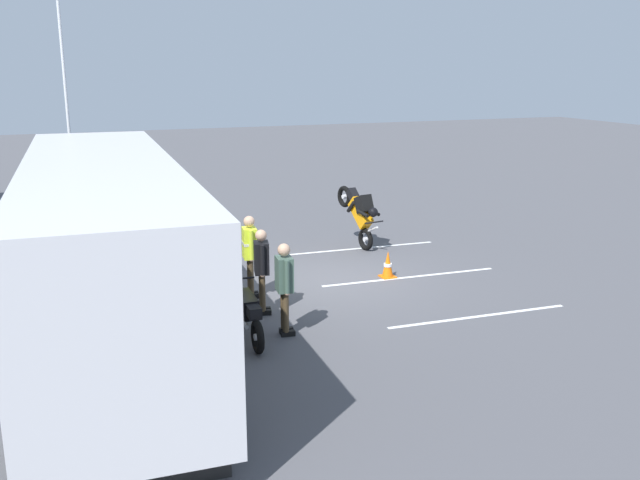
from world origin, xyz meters
name	(u,v)px	position (x,y,z in m)	size (l,w,h in m)	color
ground_plane	(329,279)	(0.00, 0.00, 0.00)	(80.00, 80.00, 0.00)	#4C4C51
tour_bus	(106,252)	(-1.96, 5.05, 1.65)	(11.03, 2.97, 3.25)	silver
spectator_far_left	(284,281)	(-2.92, 2.05, 1.04)	(0.58, 0.34, 1.74)	#473823
spectator_left	(262,264)	(-1.69, 2.11, 1.03)	(0.58, 0.37, 1.73)	#473823
spectator_centre	(250,249)	(-0.62, 2.05, 1.07)	(0.58, 0.36, 1.79)	#473823
parked_motorcycle_silver	(248,313)	(-2.84, 2.74, 0.48)	(2.05, 0.58, 0.99)	black
stunt_motorcycle	(360,211)	(2.33, -1.85, 1.01)	(2.00, 0.69, 1.72)	black
flagpole	(69,130)	(5.43, 5.26, 3.17)	(0.78, 0.36, 6.43)	silver
traffic_cone	(388,265)	(-0.39, -1.34, 0.30)	(0.34, 0.34, 0.63)	orange
bay_line_a	(479,316)	(-3.41, -1.84, 0.00)	(0.27, 3.95, 0.01)	white
bay_line_b	(410,277)	(-0.58, -1.84, 0.00)	(0.28, 4.39, 0.01)	white
bay_line_c	(360,248)	(2.25, -1.84, 0.00)	(0.28, 4.29, 0.01)	white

